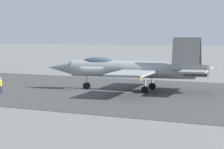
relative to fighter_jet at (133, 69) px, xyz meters
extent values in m
plane|color=slate|center=(3.99, 1.15, -2.34)|extent=(400.00, 400.00, 0.00)
cube|color=#3E3F3E|center=(3.99, 1.15, -2.33)|extent=(240.00, 26.00, 0.02)
cube|color=white|center=(3.56, 1.15, -2.32)|extent=(8.00, 0.70, 0.00)
cylinder|color=gray|center=(0.11, 0.02, -0.08)|extent=(13.00, 3.61, 1.72)
cone|color=gray|center=(7.95, 1.19, -0.08)|extent=(3.16, 1.89, 1.46)
ellipsoid|color=#3F5160|center=(3.71, 0.55, 0.57)|extent=(3.72, 1.62, 1.10)
cylinder|color=#47423D|center=(-6.51, -0.42, -0.08)|extent=(2.34, 1.41, 1.10)
cylinder|color=#47423D|center=(-6.35, -1.50, -0.08)|extent=(2.34, 1.41, 1.10)
cube|color=gray|center=(-1.46, 3.79, -0.18)|extent=(4.28, 6.65, 0.24)
cube|color=gray|center=(-0.29, -4.06, -0.18)|extent=(4.28, 6.65, 0.24)
cube|color=gray|center=(-6.78, 1.41, 0.02)|extent=(2.79, 3.12, 0.16)
cube|color=gray|center=(-6.07, -3.33, 0.02)|extent=(2.79, 3.12, 0.16)
cube|color=#595B5B|center=(-5.58, 0.08, 1.62)|extent=(2.71, 1.32, 3.14)
cube|color=#595B5B|center=(-5.31, -1.70, 1.62)|extent=(2.71, 1.32, 3.14)
cylinder|color=silver|center=(5.01, 0.75, -1.64)|extent=(0.18, 0.18, 1.40)
cylinder|color=black|center=(5.01, 0.75, -1.96)|extent=(0.80, 0.41, 0.76)
cylinder|color=silver|center=(-1.91, 1.33, -1.64)|extent=(0.18, 0.18, 1.40)
cylinder|color=black|center=(-1.91, 1.33, -1.96)|extent=(0.80, 0.41, 0.76)
cylinder|color=silver|center=(-1.43, -1.83, -1.64)|extent=(0.18, 0.18, 1.40)
cylinder|color=black|center=(-1.43, -1.83, -1.96)|extent=(0.80, 0.41, 0.76)
cube|color=#1E2338|center=(10.83, 7.68, -1.90)|extent=(0.24, 0.36, 0.87)
cube|color=yellow|center=(10.83, 7.68, -1.25)|extent=(0.52, 0.50, 0.59)
sphere|color=tan|center=(10.83, 7.68, -0.80)|extent=(0.22, 0.22, 0.22)
cylinder|color=yellow|center=(11.05, 7.48, -1.29)|extent=(0.10, 0.10, 0.56)
cylinder|color=yellow|center=(10.60, 7.87, -1.29)|extent=(0.10, 0.10, 0.56)
cone|color=orange|center=(3.65, -10.55, -2.06)|extent=(0.44, 0.44, 0.55)
camera|label=1|loc=(-18.57, 42.61, 3.41)|focal=73.10mm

